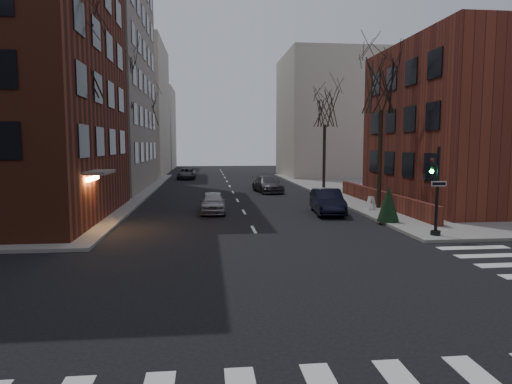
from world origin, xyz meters
TOP-DOWN VIEW (x-y plane):
  - ground at (0.00, 0.00)m, footprint 160.00×160.00m
  - building_left_tan at (-17.00, 34.00)m, footprint 18.00×18.00m
  - building_right_brick at (16.50, 19.00)m, footprint 12.00×14.00m
  - low_wall_right at (9.30, 19.00)m, footprint 0.35×16.00m
  - building_distant_la at (-15.00, 55.00)m, footprint 14.00×16.00m
  - building_distant_ra at (15.00, 50.00)m, footprint 14.00×14.00m
  - building_distant_lb at (-13.00, 72.00)m, footprint 10.00×12.00m
  - traffic_signal at (7.94, 8.99)m, footprint 0.76×0.44m
  - tree_left_a at (-8.80, 14.00)m, footprint 4.18×4.18m
  - tree_left_b at (-8.80, 26.00)m, footprint 4.40×4.40m
  - tree_left_c at (-8.80, 40.00)m, footprint 3.96×3.96m
  - tree_right_a at (8.80, 18.00)m, footprint 3.96×3.96m
  - tree_right_b at (8.80, 32.00)m, footprint 3.74×3.74m
  - streetlamp_near at (-8.20, 22.00)m, footprint 0.36×0.36m
  - streetlamp_far at (-8.20, 42.00)m, footprint 0.36×0.36m
  - parked_sedan at (5.02, 16.66)m, footprint 2.03×4.74m
  - car_lane_silver at (-1.95, 17.79)m, footprint 1.67×3.96m
  - car_lane_gray at (3.08, 29.69)m, footprint 2.63×5.14m
  - car_lane_far at (-4.77, 45.86)m, footprint 2.24×4.75m
  - sandwich_board at (8.08, 17.44)m, footprint 0.38×0.52m
  - evergreen_shrub at (7.30, 12.78)m, footprint 1.26×1.26m

SIDE VIEW (x-z plane):
  - ground at x=0.00m, z-range 0.00..0.00m
  - sandwich_board at x=8.08m, z-range 0.15..0.96m
  - low_wall_right at x=9.30m, z-range 0.15..1.15m
  - car_lane_far at x=-4.77m, z-range 0.00..1.31m
  - car_lane_silver at x=-1.95m, z-range 0.00..1.33m
  - car_lane_gray at x=3.08m, z-range 0.00..1.43m
  - parked_sedan at x=5.02m, z-range 0.00..1.52m
  - evergreen_shrub at x=7.30m, z-range 0.15..2.09m
  - traffic_signal at x=7.94m, z-range -0.09..3.91m
  - streetlamp_near at x=-8.20m, z-range 1.10..7.38m
  - streetlamp_far at x=-8.20m, z-range 1.10..7.38m
  - building_right_brick at x=16.50m, z-range 0.00..11.00m
  - building_distant_lb at x=-13.00m, z-range 0.00..14.00m
  - tree_right_b at x=8.80m, z-range 3.00..12.18m
  - building_distant_ra at x=15.00m, z-range 0.00..16.00m
  - tree_left_c at x=-8.80m, z-range 3.17..12.89m
  - tree_right_a at x=8.80m, z-range 3.17..12.89m
  - tree_left_a at x=-8.80m, z-range 3.34..13.60m
  - tree_left_b at x=-8.80m, z-range 3.51..14.31m
  - building_distant_la at x=-15.00m, z-range 0.00..18.00m
  - building_left_tan at x=-17.00m, z-range 0.00..28.00m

